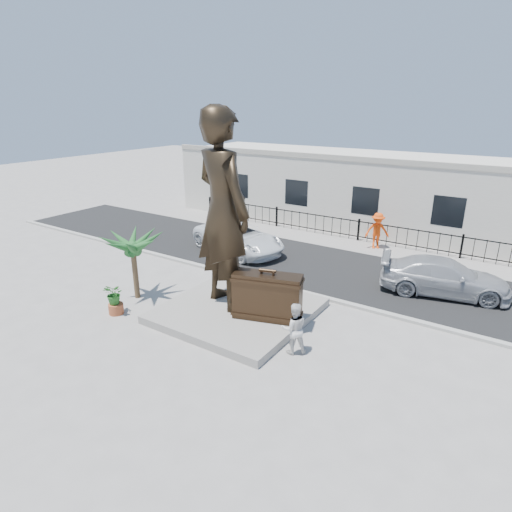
{
  "coord_description": "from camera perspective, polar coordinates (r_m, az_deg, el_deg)",
  "views": [
    {
      "loc": [
        8.07,
        -10.28,
        7.6
      ],
      "look_at": [
        0.0,
        2.0,
        2.3
      ],
      "focal_mm": 30.0,
      "sensor_mm": 36.0,
      "label": 1
    }
  ],
  "objects": [
    {
      "name": "tourist",
      "position": [
        13.75,
        5.09,
        -9.61
      ],
      "size": [
        1.06,
        1.04,
        1.72
      ],
      "primitive_type": "imported",
      "rotation": [
        0.0,
        0.0,
        3.84
      ],
      "color": "silver",
      "rests_on": "ground"
    },
    {
      "name": "car_white",
      "position": [
        22.9,
        -2.36,
        2.47
      ],
      "size": [
        5.93,
        3.8,
        1.52
      ],
      "primitive_type": "imported",
      "rotation": [
        0.0,
        0.0,
        1.32
      ],
      "color": "white",
      "rests_on": "street"
    },
    {
      "name": "curb",
      "position": [
        18.45,
        4.28,
        -4.34
      ],
      "size": [
        40.0,
        0.25,
        0.12
      ],
      "primitive_type": "cube",
      "color": "#A5A399",
      "rests_on": "ground"
    },
    {
      "name": "plinth",
      "position": [
        16.36,
        -2.44,
        -7.27
      ],
      "size": [
        5.2,
        5.2,
        0.3
      ],
      "primitive_type": "cube",
      "color": "gray",
      "rests_on": "ground"
    },
    {
      "name": "shrub",
      "position": [
        16.97,
        -18.37,
        -4.83
      ],
      "size": [
        0.75,
        0.65,
        0.83
      ],
      "primitive_type": "imported",
      "rotation": [
        0.0,
        0.0,
        0.01
      ],
      "color": "#225F1E",
      "rests_on": "planter"
    },
    {
      "name": "street",
      "position": [
        21.38,
        8.86,
        -1.22
      ],
      "size": [
        40.0,
        7.0,
        0.01
      ],
      "primitive_type": "cube",
      "color": "black",
      "rests_on": "ground"
    },
    {
      "name": "statue",
      "position": [
        15.44,
        -4.4,
        6.02
      ],
      "size": [
        3.09,
        2.55,
        7.26
      ],
      "primitive_type": "imported",
      "rotation": [
        0.0,
        0.0,
        2.78
      ],
      "color": "black",
      "rests_on": "plinth"
    },
    {
      "name": "building",
      "position": [
        28.96,
        16.7,
        8.26
      ],
      "size": [
        28.0,
        7.0,
        4.4
      ],
      "primitive_type": "cube",
      "color": "silver",
      "rests_on": "ground"
    },
    {
      "name": "worker",
      "position": [
        24.19,
        15.85,
        3.27
      ],
      "size": [
        1.48,
        1.3,
        1.99
      ],
      "primitive_type": "imported",
      "rotation": [
        0.0,
        0.0,
        0.55
      ],
      "color": "#FF4B0D",
      "rests_on": "far_sidewalk"
    },
    {
      "name": "car_silver",
      "position": [
        19.44,
        23.81,
        -2.57
      ],
      "size": [
        5.48,
        3.26,
        1.49
      ],
      "primitive_type": "imported",
      "rotation": [
        0.0,
        0.0,
        1.81
      ],
      "color": "#A4A5A8",
      "rests_on": "street"
    },
    {
      "name": "planter",
      "position": [
        17.22,
        -18.15,
        -6.69
      ],
      "size": [
        0.56,
        0.56,
        0.4
      ],
      "primitive_type": "cylinder",
      "color": "#A24E2B",
      "rests_on": "ground"
    },
    {
      "name": "ground",
      "position": [
        15.12,
        -4.23,
        -10.4
      ],
      "size": [
        100.0,
        100.0,
        0.0
      ],
      "primitive_type": "plane",
      "color": "#9E9991",
      "rests_on": "ground"
    },
    {
      "name": "palm_tree",
      "position": [
        18.42,
        -15.49,
        -5.31
      ],
      "size": [
        1.8,
        1.8,
        3.2
      ],
      "primitive_type": null,
      "color": "#1E5322",
      "rests_on": "ground"
    },
    {
      "name": "fence",
      "position": [
        25.44,
        13.5,
        3.3
      ],
      "size": [
        22.0,
        0.1,
        1.2
      ],
      "primitive_type": "cube",
      "color": "black",
      "rests_on": "ground"
    },
    {
      "name": "suitcase",
      "position": [
        15.14,
        1.51,
        -5.4
      ],
      "size": [
        2.52,
        1.44,
        1.69
      ],
      "primitive_type": "cube",
      "rotation": [
        0.0,
        0.0,
        0.3
      ],
      "color": "black",
      "rests_on": "plinth"
    },
    {
      "name": "far_sidewalk",
      "position": [
        24.89,
        12.75,
        1.57
      ],
      "size": [
        40.0,
        2.5,
        0.02
      ],
      "primitive_type": "cube",
      "color": "#9E9991",
      "rests_on": "ground"
    }
  ]
}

